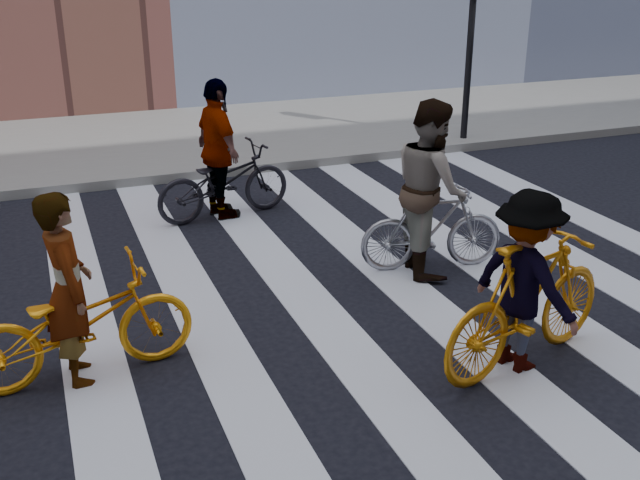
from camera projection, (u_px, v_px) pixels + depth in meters
ground at (369, 306)px, 7.69m from camera, size 100.00×100.00×0.00m
sidewalk_far at (203, 137)px, 14.17m from camera, size 100.00×5.00×0.15m
zebra_crosswalk at (369, 305)px, 7.69m from camera, size 8.25×10.00×0.01m
traffic_signal at (474, 18)px, 12.95m from camera, size 0.22×0.42×3.33m
bike_yellow_left at (79, 324)px, 6.25m from camera, size 1.96×0.84×1.00m
bike_silver_mid at (432, 228)px, 8.40m from camera, size 1.69×0.79×0.98m
bike_yellow_right at (528, 303)px, 6.40m from camera, size 2.07×1.07×1.20m
bike_dark_rear at (224, 182)px, 10.04m from camera, size 1.97×0.97×0.99m
rider_left at (68, 289)px, 6.11m from camera, size 0.45×0.64×1.67m
rider_mid at (430, 187)px, 8.21m from camera, size 0.92×1.08×1.95m
rider_right at (525, 282)px, 6.31m from camera, size 0.85×1.16×1.61m
rider_rear at (218, 150)px, 9.86m from camera, size 0.64×1.16×1.88m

